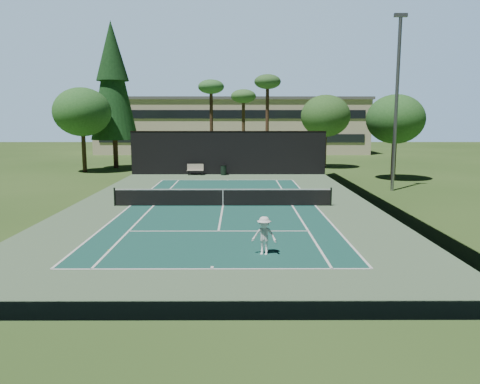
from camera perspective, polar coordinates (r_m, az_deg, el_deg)
The scene contains 22 objects.
ground at distance 27.73m, azimuth -2.09°, elevation -1.70°, with size 160.00×160.00×0.00m, color #31501E.
apron_slab at distance 27.73m, azimuth -2.09°, elevation -1.69°, with size 18.00×32.00×0.01m, color #557451.
court_surface at distance 27.73m, azimuth -2.09°, elevation -1.68°, with size 10.97×23.77×0.01m, color #184F44.
court_lines at distance 27.73m, azimuth -2.09°, elevation -1.66°, with size 11.07×23.87×0.01m.
tennis_net at distance 27.63m, azimuth -2.10°, elevation -0.57°, with size 12.90×0.10×1.10m.
fence at distance 27.50m, azimuth -2.11°, elevation 2.44°, with size 18.04×32.05×4.03m.
player at distance 17.71m, azimuth 2.96°, elevation -5.34°, with size 0.95×0.55×1.47m, color white.
tennis_ball_a at distance 19.03m, azimuth -15.74°, elevation -6.86°, with size 0.06×0.06×0.06m, color yellow.
tennis_ball_b at distance 30.50m, azimuth -5.65°, elevation -0.71°, with size 0.07×0.07×0.07m, color #C9E333.
tennis_ball_c at distance 30.29m, azimuth 4.89°, elevation -0.77°, with size 0.07×0.07×0.07m, color gold.
tennis_ball_d at distance 32.69m, azimuth -6.56°, elevation -0.08°, with size 0.08×0.08×0.08m, color #C9D731.
park_bench at distance 43.24m, azimuth -5.47°, elevation 2.79°, with size 1.50×0.45×1.02m.
trash_bin at distance 42.99m, azimuth -2.02°, elevation 2.70°, with size 0.56×0.56×0.95m.
pine_tree at distance 51.11m, azimuth -15.28°, elevation 13.56°, with size 4.80×4.80×15.00m.
palm_a at distance 51.42m, azimuth -3.54°, elevation 12.30°, with size 2.80×2.80×9.32m.
palm_b at distance 53.30m, azimuth 0.42°, elevation 11.29°, with size 2.80×2.80×8.42m.
palm_c at distance 50.47m, azimuth 3.38°, elevation 12.83°, with size 2.80×2.80×9.77m.
decid_tree_a at distance 50.08m, azimuth 10.37°, elevation 9.09°, with size 5.12×5.12×7.62m.
decid_tree_b at distance 41.37m, azimuth 18.43°, elevation 8.40°, with size 4.80×4.80×7.14m.
decid_tree_c at distance 47.64m, azimuth -18.70°, elevation 9.21°, with size 5.44×5.44×8.09m.
campus_building at distance 73.24m, azimuth -0.94°, elevation 8.15°, with size 40.50×12.50×8.30m.
light_pole at distance 35.08m, azimuth 18.55°, elevation 10.66°, with size 0.90×0.25×12.22m.
Camera 1 is at (0.91, -27.25, 5.07)m, focal length 35.00 mm.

